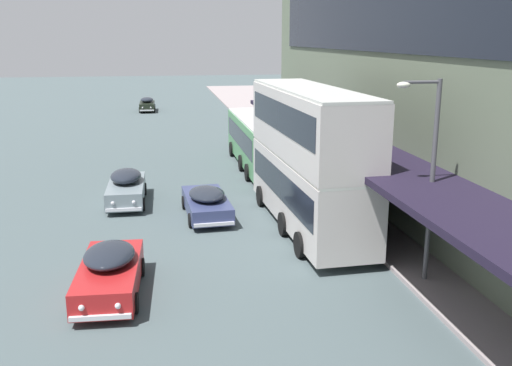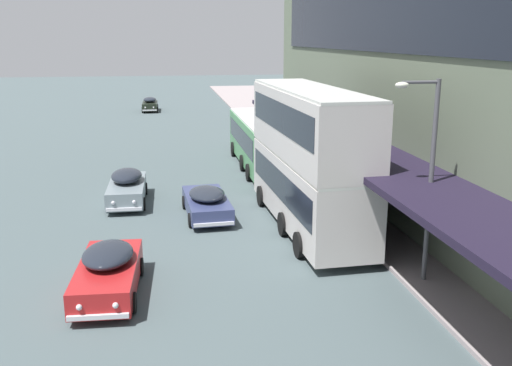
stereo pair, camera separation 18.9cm
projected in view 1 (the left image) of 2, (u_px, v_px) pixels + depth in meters
transit_bus_kerbside_front at (259, 139)px, 36.25m from camera, size 2.81×11.14×3.17m
transit_bus_kerbside_rear at (308, 154)px, 24.31m from camera, size 3.12×10.88×6.09m
sedan_oncoming_front at (110, 272)px, 18.43m from camera, size 2.14×4.81×1.55m
sedan_second_mid at (147, 104)px, 64.05m from camera, size 1.79×4.43×1.56m
sedan_lead_mid at (207, 202)px, 26.43m from camera, size 2.18×4.92×1.40m
sedan_trailing_near at (126, 187)px, 28.63m from camera, size 1.91×4.90×1.67m
street_lamp at (428, 166)px, 18.41m from camera, size 1.50×0.28×6.73m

